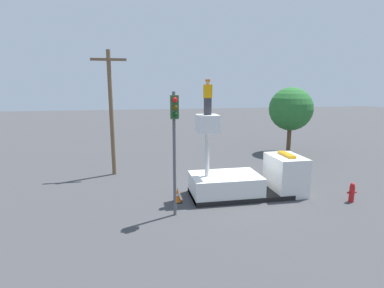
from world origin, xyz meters
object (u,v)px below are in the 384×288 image
utility_pole (111,109)px  bucket_truck (248,180)px  traffic_light_pole (174,130)px  worker (208,97)px  fire_hydrant (352,193)px  tree_left_bg (291,109)px  traffic_cone_rear (177,195)px

utility_pole → bucket_truck: bearing=-35.8°
traffic_light_pole → utility_pole: bearing=113.5°
worker → bucket_truck: bearing=0.0°
fire_hydrant → tree_left_bg: 11.78m
worker → traffic_light_pole: size_ratio=0.31×
tree_left_bg → utility_pole: 15.17m
utility_pole → traffic_light_pole: bearing=-66.5°
traffic_cone_rear → worker: bearing=10.7°
tree_left_bg → utility_pole: utility_pole is taller
bucket_truck → traffic_light_pole: bearing=-155.6°
tree_left_bg → utility_pole: (-14.69, -3.75, 0.49)m
bucket_truck → worker: (-2.31, 0.00, 4.44)m
traffic_light_pole → tree_left_bg: size_ratio=0.98×
fire_hydrant → tree_left_bg: bearing=77.6°
traffic_light_pole → traffic_cone_rear: size_ratio=7.41×
traffic_cone_rear → traffic_light_pole: bearing=-101.3°
tree_left_bg → traffic_light_pole: bearing=-136.3°
traffic_light_pole → fire_hydrant: size_ratio=5.54×
worker → tree_left_bg: bearing=43.5°
worker → tree_left_bg: (9.59, 9.10, -1.44)m
worker → traffic_cone_rear: 5.21m
utility_pole → tree_left_bg: bearing=14.3°
tree_left_bg → utility_pole: size_ratio=0.71×
traffic_cone_rear → tree_left_bg: 15.04m
bucket_truck → traffic_cone_rear: (-3.93, -0.30, -0.50)m
traffic_light_pole → fire_hydrant: bearing=-0.0°
worker → tree_left_bg: size_ratio=0.30×
traffic_light_pole → fire_hydrant: (9.10, -0.00, -3.48)m
bucket_truck → fire_hydrant: 5.23m
fire_hydrant → tree_left_bg: (2.43, 11.03, 3.36)m
fire_hydrant → traffic_cone_rear: (-8.78, 1.62, -0.14)m
worker → tree_left_bg: worker is taller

